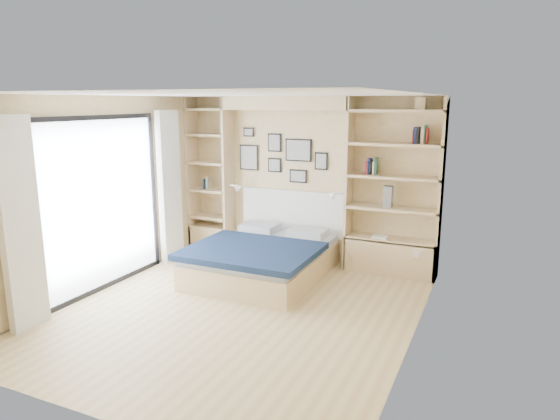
% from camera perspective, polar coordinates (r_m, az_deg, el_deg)
% --- Properties ---
extents(ground, '(4.50, 4.50, 0.00)m').
position_cam_1_polar(ground, '(6.04, -4.80, -11.41)').
color(ground, '#D8BF87').
rests_on(ground, ground).
extents(room_shell, '(4.50, 4.50, 4.50)m').
position_cam_1_polar(room_shell, '(7.19, -1.78, 1.49)').
color(room_shell, beige).
rests_on(room_shell, ground).
extents(bed, '(1.70, 2.09, 1.07)m').
position_cam_1_polar(bed, '(7.05, -1.91, -5.48)').
color(bed, beige).
rests_on(bed, ground).
extents(photo_gallery, '(1.48, 0.02, 0.82)m').
position_cam_1_polar(photo_gallery, '(7.77, 0.03, 6.24)').
color(photo_gallery, black).
rests_on(photo_gallery, ground).
extents(reading_lamps, '(1.92, 0.12, 0.15)m').
position_cam_1_polar(reading_lamps, '(7.57, 0.39, 2.24)').
color(reading_lamps, silver).
rests_on(reading_lamps, ground).
extents(shelf_decor, '(3.51, 0.23, 2.03)m').
position_cam_1_polar(shelf_decor, '(7.09, 11.95, 6.35)').
color(shelf_decor, '#A51E1E').
rests_on(shelf_decor, ground).
extents(deck, '(3.20, 4.00, 0.05)m').
position_cam_1_polar(deck, '(8.31, -27.22, -6.08)').
color(deck, '#6F6252').
rests_on(deck, ground).
extents(deck_chair, '(0.57, 0.75, 0.68)m').
position_cam_1_polar(deck_chair, '(8.37, -19.36, -2.98)').
color(deck_chair, tan).
rests_on(deck_chair, ground).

